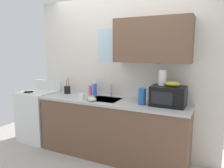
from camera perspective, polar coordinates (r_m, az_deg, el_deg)
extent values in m
cube|color=silver|center=(3.54, 2.49, 2.39)|extent=(3.10, 0.10, 2.50)
cube|color=brown|center=(3.13, 10.60, 11.30)|extent=(1.08, 0.32, 0.62)
cube|color=silver|center=(3.53, 0.30, 10.11)|extent=(0.56, 0.02, 0.55)
cube|color=brown|center=(3.42, 0.00, -11.95)|extent=(2.30, 0.60, 0.86)
cube|color=#B7B7B2|center=(3.29, 0.00, -4.61)|extent=(2.33, 0.63, 0.03)
cube|color=#9EA0A5|center=(3.38, -1.86, -5.17)|extent=(0.46, 0.38, 0.14)
cylinder|color=#B2B5BA|center=(3.53, -0.21, -1.71)|extent=(0.03, 0.03, 0.20)
cube|color=white|center=(4.27, -18.76, -7.93)|extent=(0.60, 0.60, 0.90)
torus|color=black|center=(4.18, -21.21, -1.94)|extent=(0.17, 0.17, 0.02)
cube|color=white|center=(4.34, -16.53, -0.21)|extent=(0.60, 0.04, 0.18)
cube|color=black|center=(3.04, 14.68, -3.08)|extent=(0.46, 0.34, 0.27)
cube|color=black|center=(2.89, 13.02, -3.66)|extent=(0.28, 0.01, 0.17)
ellipsoid|color=gold|center=(3.00, 15.74, 0.02)|extent=(0.20, 0.11, 0.07)
cylinder|color=white|center=(3.07, 13.22, 1.73)|extent=(0.11, 0.11, 0.22)
cylinder|color=blue|center=(3.61, -4.62, -1.45)|extent=(0.07, 0.07, 0.21)
cone|color=white|center=(3.59, -4.65, 0.45)|extent=(0.05, 0.05, 0.04)
cylinder|color=#E55999|center=(3.65, -5.76, -1.62)|extent=(0.06, 0.06, 0.17)
cone|color=white|center=(3.63, -5.79, 0.00)|extent=(0.04, 0.04, 0.04)
cylinder|color=#2659A5|center=(3.03, 7.98, -3.29)|extent=(0.10, 0.10, 0.23)
cylinder|color=white|center=(3.38, -7.96, -3.21)|extent=(0.08, 0.08, 0.09)
cylinder|color=black|center=(3.86, -11.75, -1.52)|extent=(0.11, 0.11, 0.13)
cylinder|color=olive|center=(3.85, -11.96, -0.35)|extent=(0.03, 0.02, 0.21)
cylinder|color=olive|center=(3.84, -11.49, -0.13)|extent=(0.02, 0.03, 0.24)
cylinder|color=olive|center=(3.83, -11.97, -0.42)|extent=(0.02, 0.03, 0.21)
ellipsoid|color=beige|center=(3.21, -5.29, -4.05)|extent=(0.13, 0.13, 0.06)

